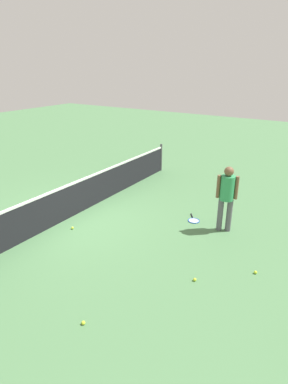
% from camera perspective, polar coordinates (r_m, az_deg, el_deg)
% --- Properties ---
extents(ground_plane, '(40.00, 40.00, 0.00)m').
position_cam_1_polar(ground_plane, '(9.22, -12.80, -4.32)').
color(ground_plane, '#4C7A4C').
extents(court_net, '(10.09, 0.09, 1.07)m').
position_cam_1_polar(court_net, '(9.01, -13.06, -1.45)').
color(court_net, '#4C4C51').
rests_on(court_net, ground_plane).
extents(player_near_side, '(0.44, 0.52, 1.70)m').
position_cam_1_polar(player_near_side, '(8.14, 14.49, -0.29)').
color(player_near_side, '#595960').
rests_on(player_near_side, ground_plane).
extents(tennis_racket_near_player, '(0.58, 0.48, 0.03)m').
position_cam_1_polar(tennis_racket_near_player, '(8.88, 8.80, -4.97)').
color(tennis_racket_near_player, blue).
rests_on(tennis_racket_near_player, ground_plane).
extents(tennis_ball_near_player, '(0.07, 0.07, 0.07)m').
position_cam_1_polar(tennis_ball_near_player, '(7.10, 19.20, -13.32)').
color(tennis_ball_near_player, '#C6E033').
rests_on(tennis_ball_near_player, ground_plane).
extents(tennis_ball_by_net, '(0.07, 0.07, 0.07)m').
position_cam_1_polar(tennis_ball_by_net, '(8.54, -12.59, -6.25)').
color(tennis_ball_by_net, '#C6E033').
rests_on(tennis_ball_by_net, ground_plane).
extents(tennis_ball_midcourt, '(0.07, 0.07, 0.07)m').
position_cam_1_polar(tennis_ball_midcourt, '(6.61, 9.00, -15.11)').
color(tennis_ball_midcourt, '#C6E033').
rests_on(tennis_ball_midcourt, ground_plane).
extents(tennis_ball_baseline, '(0.07, 0.07, 0.07)m').
position_cam_1_polar(tennis_ball_baseline, '(5.76, -10.72, -21.86)').
color(tennis_ball_baseline, '#C6E033').
rests_on(tennis_ball_baseline, ground_plane).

